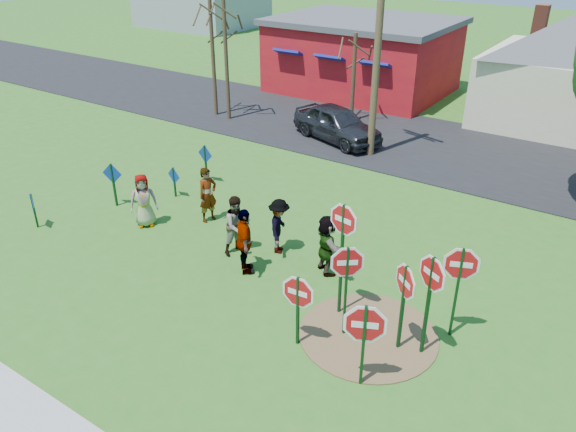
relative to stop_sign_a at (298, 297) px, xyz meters
The scene contains 27 objects.
ground 4.13m from the stop_sign_a, 146.95° to the left, with size 120.00×120.00×0.00m, color #2C621C.
sidewalk 6.16m from the stop_sign_a, 123.10° to the right, with size 22.00×1.80×0.08m, color #9E9E99.
road 14.09m from the stop_sign_a, 103.58° to the left, with size 120.00×7.50×0.04m, color black.
dirt_patch 2.08m from the stop_sign_a, 43.54° to the left, with size 3.20×3.20×0.03m, color brown.
red_building 21.99m from the stop_sign_a, 113.59° to the left, with size 9.40×7.69×3.90m.
stop_sign_a is the anchor object (origin of this frame).
stop_sign_b 1.82m from the stop_sign_a, 81.61° to the left, with size 1.01×0.19×3.08m.
stop_sign_c 2.81m from the stop_sign_a, 27.34° to the left, with size 0.94×0.54×2.62m.
stop_sign_d 3.57m from the stop_sign_a, 38.93° to the left, with size 1.00×0.44×2.45m.
stop_sign_e 1.79m from the stop_sign_a, 10.16° to the right, with size 1.09×0.53×2.12m.
stop_sign_f 2.28m from the stop_sign_a, 29.81° to the left, with size 0.84×0.67×2.31m.
stop_sign_g 1.20m from the stop_sign_a, 51.13° to the left, with size 0.82×0.64×2.46m.
blue_diamond_a 9.73m from the stop_sign_a, behind, with size 0.60×0.32×1.16m.
blue_diamond_b 9.19m from the stop_sign_a, 164.50° to the left, with size 0.70×0.22×1.52m.
blue_diamond_c 8.71m from the stop_sign_a, 152.14° to the left, with size 0.62×0.10×1.11m.
blue_diamond_d 9.43m from the stop_sign_a, 143.63° to the left, with size 0.69×0.08×1.45m.
person_a 7.31m from the stop_sign_a, 163.73° to the left, with size 0.84×0.54×1.71m, color #476299.
person_b 6.53m from the stop_sign_a, 148.62° to the left, with size 0.65×0.43×1.79m, color #2D736F.
person_c 4.32m from the stop_sign_a, 146.40° to the left, with size 0.85×0.67×1.76m, color #9B633E.
person_d 4.06m from the stop_sign_a, 130.51° to the left, with size 1.06×0.61×1.64m, color #333338.
person_e 3.25m from the stop_sign_a, 148.90° to the left, with size 1.11×0.46×1.89m, color #582C5F.
person_f 3.08m from the stop_sign_a, 108.25° to the left, with size 1.58×0.50×1.70m, color #255536.
suv 13.42m from the stop_sign_a, 115.75° to the left, with size 1.76×4.37×1.49m, color #2D2C31.
utility_pole 12.48m from the stop_sign_a, 108.70° to the left, with size 2.15×0.73×9.00m.
bare_tree_west 16.80m from the stop_sign_a, 134.53° to the left, with size 1.80×1.80×6.10m.
bare_tree_east 16.28m from the stop_sign_a, 113.91° to the left, with size 1.80×1.80×4.09m.
bare_tree_mid 17.56m from the stop_sign_a, 136.36° to the left, with size 1.80×1.80×5.93m.
Camera 1 is at (8.65, -10.50, 8.46)m, focal length 35.00 mm.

